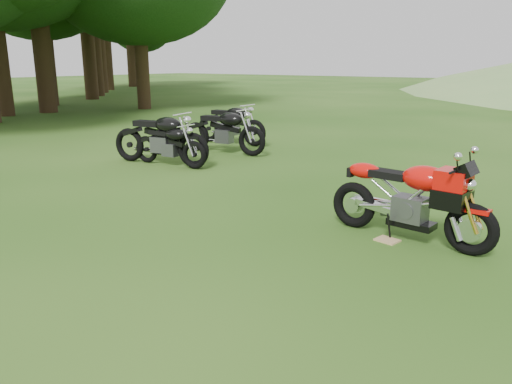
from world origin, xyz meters
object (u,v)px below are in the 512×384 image
Objects in this scene: vintage_moto_b at (169,143)px; vintage_moto_d at (223,130)px; vintage_moto_c at (231,123)px; vintage_moto_a at (160,137)px; sport_motorcycle at (410,192)px; plywood_board at (387,240)px.

vintage_moto_d is (-0.02, 1.68, 0.09)m from vintage_moto_b.
vintage_moto_b is at bearing -76.42° from vintage_moto_c.
vintage_moto_d is (0.22, 1.69, -0.02)m from vintage_moto_a.
sport_motorcycle is 5.66m from vintage_moto_a.
vintage_moto_b is at bearing 170.43° from sport_motorcycle.
vintage_moto_a is (-5.49, 1.37, -0.01)m from sport_motorcycle.
vintage_moto_c reaches higher than vintage_moto_b.
vintage_moto_c reaches higher than plywood_board.
plywood_board is 0.12× the size of vintage_moto_d.
vintage_moto_d is at bearing 70.91° from vintage_moto_a.
plywood_board is 7.31m from vintage_moto_c.
plywood_board is at bearing -37.97° from vintage_moto_c.
vintage_moto_a reaches higher than vintage_moto_d.
sport_motorcycle reaches higher than vintage_moto_d.
plywood_board is 5.34m from vintage_moto_b.
vintage_moto_d is at bearing 155.05° from sport_motorcycle.
vintage_moto_d is (0.72, -1.15, 0.01)m from vintage_moto_c.
sport_motorcycle is at bearing -25.52° from vintage_moto_a.
vintage_moto_c is (-5.99, 4.20, -0.04)m from sport_motorcycle.
vintage_moto_b is (-5.25, 1.38, -0.12)m from sport_motorcycle.
plywood_board is at bearing -22.13° from vintage_moto_b.
sport_motorcycle is at bearing 47.98° from plywood_board.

